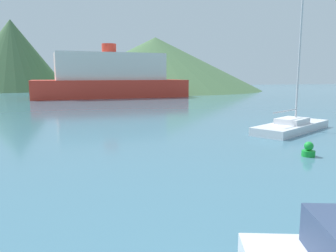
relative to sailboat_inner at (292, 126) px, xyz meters
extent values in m
cube|color=silver|center=(0.00, 0.00, -0.12)|extent=(7.24, 5.47, 0.51)
cube|color=silver|center=(0.00, 0.00, 0.32)|extent=(2.61, 2.40, 0.36)
cylinder|color=#BCBCC1|center=(0.46, 0.27, 4.30)|extent=(0.12, 0.12, 8.32)
cylinder|color=#BCBCC1|center=(-0.92, -0.54, 1.04)|extent=(2.81, 1.69, 0.10)
cube|color=red|center=(-8.34, 38.57, 1.09)|extent=(25.94, 11.83, 2.92)
cube|color=silver|center=(-8.34, 38.57, 4.75)|extent=(18.29, 9.72, 4.41)
cylinder|color=red|center=(-8.34, 38.57, 7.75)|extent=(2.41, 2.41, 1.60)
cylinder|color=green|center=(-3.53, -6.14, -0.24)|extent=(0.59, 0.59, 0.26)
sphere|color=green|center=(-3.53, -6.14, 0.10)|extent=(0.41, 0.41, 0.41)
cone|color=#476B42|center=(-28.84, 69.88, 8.15)|extent=(25.62, 25.62, 17.04)
cone|color=#476B42|center=(5.69, 64.71, 6.26)|extent=(53.44, 53.44, 13.25)
camera|label=1|loc=(-13.46, -18.45, 3.25)|focal=35.00mm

